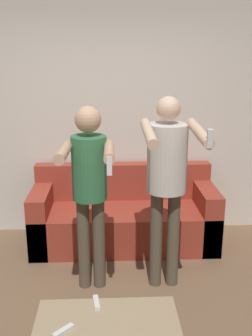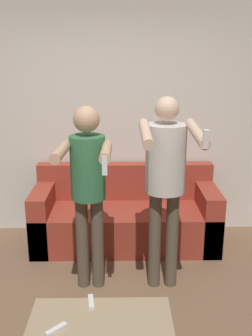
# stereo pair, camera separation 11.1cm
# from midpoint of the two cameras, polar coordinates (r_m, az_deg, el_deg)

# --- Properties ---
(ground_plane) EXTENTS (14.00, 14.00, 0.00)m
(ground_plane) POSITION_cam_midpoint_polar(r_m,az_deg,el_deg) (3.29, -3.71, -22.66)
(ground_plane) COLOR brown
(wall_back) EXTENTS (6.40, 0.06, 2.70)m
(wall_back) POSITION_cam_midpoint_polar(r_m,az_deg,el_deg) (4.51, -3.62, 7.26)
(wall_back) COLOR silver
(wall_back) RESTS_ON ground_plane
(couch) EXTENTS (1.99, 0.77, 0.85)m
(couch) POSITION_cam_midpoint_polar(r_m,az_deg,el_deg) (4.41, -0.99, -7.25)
(couch) COLOR #9E3828
(couch) RESTS_ON ground_plane
(person_standing_left) EXTENTS (0.42, 0.80, 1.65)m
(person_standing_left) POSITION_cam_midpoint_polar(r_m,az_deg,el_deg) (3.33, -6.29, -1.70)
(person_standing_left) COLOR brown
(person_standing_left) RESTS_ON ground_plane
(person_standing_right) EXTENTS (0.46, 0.81, 1.73)m
(person_standing_right) POSITION_cam_midpoint_polar(r_m,az_deg,el_deg) (3.34, 5.03, -0.38)
(person_standing_right) COLOR brown
(person_standing_right) RESTS_ON ground_plane
(coffee_table) EXTENTS (0.95, 0.53, 0.38)m
(coffee_table) POSITION_cam_midpoint_polar(r_m,az_deg,el_deg) (2.78, -4.07, -22.11)
(coffee_table) COLOR tan
(coffee_table) RESTS_ON ground_plane
(remote_near) EXTENTS (0.13, 0.13, 0.02)m
(remote_near) POSITION_cam_midpoint_polar(r_m,az_deg,el_deg) (2.70, -10.34, -22.24)
(remote_near) COLOR white
(remote_near) RESTS_ON coffee_table
(remote_far) EXTENTS (0.06, 0.15, 0.02)m
(remote_far) POSITION_cam_midpoint_polar(r_m,az_deg,el_deg) (2.91, -5.48, -18.85)
(remote_far) COLOR white
(remote_far) RESTS_ON coffee_table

